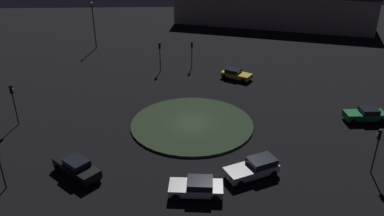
# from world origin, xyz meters

# --- Properties ---
(ground_plane) EXTENTS (121.08, 121.08, 0.00)m
(ground_plane) POSITION_xyz_m (0.00, 0.00, 0.00)
(ground_plane) COLOR black
(roundabout_island) EXTENTS (12.71, 12.71, 0.23)m
(roundabout_island) POSITION_xyz_m (0.00, 0.00, 0.11)
(roundabout_island) COLOR #263823
(roundabout_island) RESTS_ON ground_plane
(car_yellow) EXTENTS (4.22, 3.67, 1.35)m
(car_yellow) POSITION_xyz_m (-6.34, -12.70, 0.71)
(car_yellow) COLOR gold
(car_yellow) RESTS_ON ground_plane
(car_black) EXTENTS (4.54, 4.39, 1.54)m
(car_black) POSITION_xyz_m (9.90, 8.42, 0.78)
(car_black) COLOR black
(car_black) RESTS_ON ground_plane
(car_white) EXTENTS (4.32, 2.42, 1.37)m
(car_white) POSITION_xyz_m (0.06, 11.38, 0.73)
(car_white) COLOR white
(car_white) RESTS_ON ground_plane
(car_silver) EXTENTS (4.84, 3.46, 1.46)m
(car_silver) POSITION_xyz_m (-4.79, 9.02, 0.75)
(car_silver) COLOR silver
(car_silver) RESTS_ON ground_plane
(car_green) EXTENTS (4.21, 1.96, 1.47)m
(car_green) POSITION_xyz_m (-18.32, -0.18, 0.76)
(car_green) COLOR #1E7238
(car_green) RESTS_ON ground_plane
(traffic_light_northwest) EXTENTS (0.40, 0.37, 4.18)m
(traffic_light_northwest) POSITION_xyz_m (-14.75, 9.07, 2.98)
(traffic_light_northwest) COLOR #2D2D2D
(traffic_light_northwest) RESTS_ON ground_plane
(traffic_light_east) EXTENTS (0.36, 0.31, 4.42)m
(traffic_light_east) POSITION_xyz_m (18.07, -0.84, 3.14)
(traffic_light_east) COLOR #2D2D2D
(traffic_light_east) RESTS_ON ground_plane
(traffic_light_south) EXTENTS (0.34, 0.38, 4.07)m
(traffic_light_south) POSITION_xyz_m (3.83, -16.20, 2.90)
(traffic_light_south) COLOR #2D2D2D
(traffic_light_south) RESTS_ON ground_plane
(traffic_light_south_near) EXTENTS (0.31, 0.36, 3.83)m
(traffic_light_south_near) POSITION_xyz_m (-0.64, -17.51, 2.74)
(traffic_light_south_near) COLOR #2D2D2D
(traffic_light_south_near) RESTS_ON ground_plane
(streetlamp_southeast) EXTENTS (0.45, 0.45, 7.53)m
(streetlamp_southeast) POSITION_xyz_m (14.86, -27.41, 4.63)
(streetlamp_southeast) COLOR #4C4C51
(streetlamp_southeast) RESTS_ON ground_plane
(store_building) EXTENTS (39.84, 23.22, 7.06)m
(store_building) POSITION_xyz_m (-17.94, -42.99, 3.53)
(store_building) COLOR #ADA893
(store_building) RESTS_ON ground_plane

